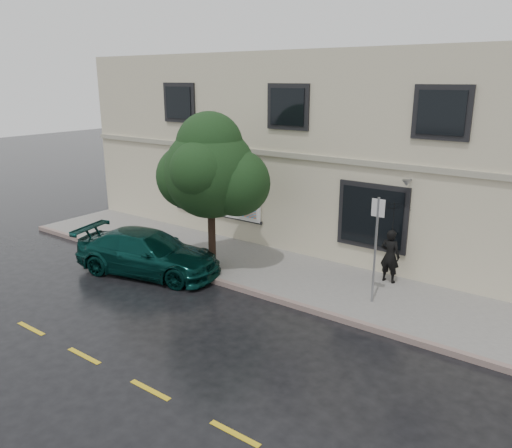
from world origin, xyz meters
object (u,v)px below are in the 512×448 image
Objects in this scene: pedestrian at (390,256)px; fire_hydrant at (125,239)px; street_tree at (210,173)px; car at (148,253)px.

pedestrian is 2.38× the size of fire_hydrant.
street_tree reaches higher than pedestrian.
car is 1.05× the size of street_tree.
street_tree is at bearing -17.45° from fire_hydrant.
street_tree is at bearing 26.79° from pedestrian.
fire_hydrant is (-3.84, -0.40, -2.80)m from street_tree.
street_tree is (1.58, 1.34, 2.58)m from car.
street_tree reaches higher than car.
pedestrian is (6.70, 3.58, 0.27)m from car.
street_tree reaches higher than fire_hydrant.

